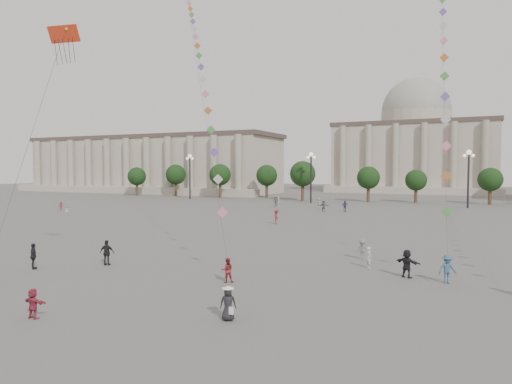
% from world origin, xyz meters
% --- Properties ---
extents(ground, '(360.00, 360.00, 0.00)m').
position_xyz_m(ground, '(0.00, 0.00, 0.00)').
color(ground, '#555350').
rests_on(ground, ground).
extents(hall_west, '(84.00, 26.22, 17.20)m').
position_xyz_m(hall_west, '(-75.00, 93.89, 8.43)').
color(hall_west, '#AC9E90').
rests_on(hall_west, ground).
extents(hall_central, '(48.30, 34.30, 35.50)m').
position_xyz_m(hall_central, '(0.00, 129.22, 14.23)').
color(hall_central, '#AC9E90').
rests_on(hall_central, ground).
extents(tree_row, '(137.12, 5.12, 8.00)m').
position_xyz_m(tree_row, '(0.00, 78.00, 5.39)').
color(tree_row, '#3D2F1E').
rests_on(tree_row, ground).
extents(lamp_post_far_west, '(2.00, 0.90, 10.65)m').
position_xyz_m(lamp_post_far_west, '(-45.00, 70.00, 7.35)').
color(lamp_post_far_west, '#262628').
rests_on(lamp_post_far_west, ground).
extents(lamp_post_mid_west, '(2.00, 0.90, 10.65)m').
position_xyz_m(lamp_post_mid_west, '(-15.00, 70.00, 7.35)').
color(lamp_post_mid_west, '#262628').
rests_on(lamp_post_mid_west, ground).
extents(lamp_post_mid_east, '(2.00, 0.90, 10.65)m').
position_xyz_m(lamp_post_mid_east, '(15.00, 70.00, 7.35)').
color(lamp_post_mid_east, '#262628').
rests_on(lamp_post_mid_east, ground).
extents(person_crowd_0, '(1.20, 0.88, 1.90)m').
position_xyz_m(person_crowd_0, '(-3.79, 53.59, 0.95)').
color(person_crowd_0, navy).
rests_on(person_crowd_0, ground).
extents(person_crowd_1, '(0.93, 1.02, 1.70)m').
position_xyz_m(person_crowd_1, '(-40.03, 28.53, 0.85)').
color(person_crowd_1, white).
rests_on(person_crowd_1, ground).
extents(person_crowd_2, '(1.02, 1.14, 1.53)m').
position_xyz_m(person_crowd_2, '(-48.55, 35.07, 0.77)').
color(person_crowd_2, maroon).
rests_on(person_crowd_2, ground).
extents(person_crowd_3, '(1.83, 1.22, 1.89)m').
position_xyz_m(person_crowd_3, '(10.99, 9.77, 0.95)').
color(person_crowd_3, black).
rests_on(person_crowd_3, ground).
extents(person_crowd_4, '(1.68, 1.36, 1.80)m').
position_xyz_m(person_crowd_4, '(-9.87, 58.82, 0.90)').
color(person_crowd_4, silver).
rests_on(person_crowd_4, ground).
extents(person_crowd_6, '(1.12, 0.72, 1.64)m').
position_xyz_m(person_crowd_6, '(7.03, 14.63, 0.82)').
color(person_crowd_6, slate).
rests_on(person_crowd_6, ground).
extents(person_crowd_10, '(0.74, 0.80, 1.83)m').
position_xyz_m(person_crowd_10, '(-18.00, 59.28, 0.91)').
color(person_crowd_10, beige).
rests_on(person_crowd_10, ground).
extents(person_crowd_12, '(1.85, 0.95, 1.91)m').
position_xyz_m(person_crowd_12, '(-7.12, 52.49, 0.95)').
color(person_crowd_12, slate).
rests_on(person_crowd_12, ground).
extents(person_crowd_13, '(0.65, 0.68, 1.57)m').
position_xyz_m(person_crowd_13, '(8.12, 11.67, 0.79)').
color(person_crowd_13, silver).
rests_on(person_crowd_13, ground).
extents(person_crowd_16, '(1.16, 0.69, 1.85)m').
position_xyz_m(person_crowd_16, '(-18.54, 59.08, 0.93)').
color(person_crowd_16, slate).
rests_on(person_crowd_16, ground).
extents(person_crowd_17, '(0.92, 1.34, 1.92)m').
position_xyz_m(person_crowd_17, '(-7.93, 33.26, 0.96)').
color(person_crowd_17, maroon).
rests_on(person_crowd_17, ground).
extents(tourist_1, '(1.14, 1.07, 1.89)m').
position_xyz_m(tourist_1, '(-13.94, 1.17, 0.94)').
color(tourist_1, black).
rests_on(tourist_1, ground).
extents(tourist_2, '(1.38, 0.44, 1.48)m').
position_xyz_m(tourist_2, '(-4.60, -6.51, 0.74)').
color(tourist_2, '#9C2A3C').
rests_on(tourist_2, ground).
extents(tourist_4, '(1.21, 0.76, 1.91)m').
position_xyz_m(tourist_4, '(-10.03, 4.41, 0.96)').
color(tourist_4, black).
rests_on(tourist_4, ground).
extents(kite_flyer_0, '(0.97, 0.91, 1.58)m').
position_xyz_m(kite_flyer_0, '(0.67, 3.63, 0.79)').
color(kite_flyer_0, maroon).
rests_on(kite_flyer_0, ground).
extents(kite_flyer_1, '(1.37, 1.21, 1.84)m').
position_xyz_m(kite_flyer_1, '(13.50, 9.25, 0.92)').
color(kite_flyer_1, '#335572').
rests_on(kite_flyer_1, ground).
extents(hat_person, '(0.94, 0.81, 1.69)m').
position_xyz_m(hat_person, '(4.17, -2.81, 0.86)').
color(hat_person, black).
rests_on(hat_person, ground).
extents(dragon_kite, '(2.26, 2.47, 15.39)m').
position_xyz_m(dragon_kite, '(-9.80, 0.51, 15.33)').
color(dragon_kite, red).
rests_on(dragon_kite, ground).
extents(kite_train_west, '(31.77, 42.59, 67.84)m').
position_xyz_m(kite_train_west, '(-16.18, 26.64, 23.71)').
color(kite_train_west, '#3F3F3F').
rests_on(kite_train_west, ground).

